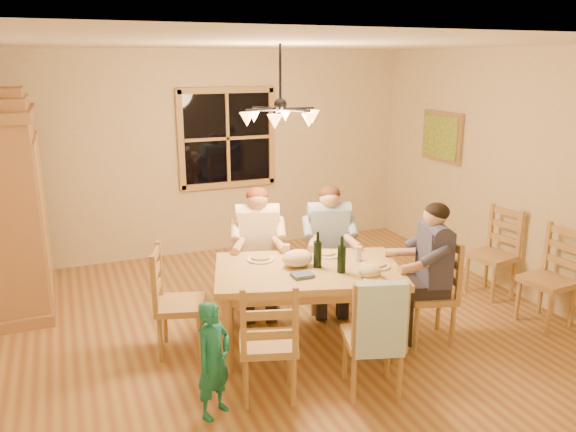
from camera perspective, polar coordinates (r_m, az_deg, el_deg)
name	(u,v)px	position (r m, az deg, el deg)	size (l,w,h in m)	color
floor	(281,324)	(5.74, -0.70, -10.88)	(5.50, 5.50, 0.00)	#955F36
ceiling	(280,43)	(5.15, -0.81, 17.14)	(5.50, 5.00, 0.02)	white
wall_back	(213,154)	(7.62, -7.66, 6.30)	(5.50, 0.02, 2.70)	beige
wall_right	(509,172)	(6.77, 21.55, 4.18)	(0.02, 5.00, 2.70)	beige
window	(227,138)	(7.62, -6.18, 7.86)	(1.30, 0.06, 1.30)	black
painting	(442,137)	(7.61, 15.34, 7.77)	(0.06, 0.78, 0.64)	olive
chandelier	(280,115)	(5.17, -0.78, 10.22)	(0.77, 0.68, 0.71)	black
armoire	(11,211)	(6.47, -26.32, 0.50)	(0.66, 1.40, 2.30)	olive
dining_table	(308,279)	(5.09, 2.03, -6.41)	(1.87, 1.43, 0.76)	tan
chair_far_left	(259,284)	(5.91, -3.01, -6.91)	(0.54, 0.53, 0.99)	#B0884E
chair_far_right	(328,281)	(5.98, 4.07, -6.64)	(0.54, 0.53, 0.99)	#B0884E
chair_near_left	(268,360)	(4.51, -2.02, -14.46)	(0.54, 0.53, 0.99)	#B0884E
chair_near_right	(372,355)	(4.63, 8.53, -13.81)	(0.54, 0.53, 0.99)	#B0884E
chair_end_left	(181,320)	(5.22, -10.79, -10.35)	(0.53, 0.54, 0.99)	#B0884E
chair_end_right	(428,309)	(5.49, 14.08, -9.19)	(0.53, 0.54, 0.99)	#B0884E
adult_woman	(258,235)	(5.72, -3.09, -1.93)	(0.48, 0.51, 0.87)	beige
adult_plaid_man	(329,233)	(5.80, 4.17, -1.71)	(0.48, 0.51, 0.87)	#2F5C82
adult_slate_man	(432,255)	(5.29, 14.46, -3.88)	(0.51, 0.48, 0.87)	#393D5C
towel	(380,320)	(4.28, 9.37, -10.39)	(0.38, 0.10, 0.58)	#B0DAEE
wine_bottle_a	(318,250)	(5.02, 3.03, -3.43)	(0.08, 0.08, 0.33)	black
wine_bottle_b	(342,254)	(4.92, 5.47, -3.90)	(0.08, 0.08, 0.33)	black
plate_woman	(261,259)	(5.25, -2.79, -4.39)	(0.26, 0.26, 0.02)	white
plate_plaid	(326,254)	(5.38, 3.93, -3.91)	(0.26, 0.26, 0.02)	white
plate_slate	(375,266)	(5.14, 8.87, -5.01)	(0.26, 0.26, 0.02)	white
wine_glass_a	(287,252)	(5.25, -0.12, -3.64)	(0.06, 0.06, 0.14)	silver
wine_glass_b	(358,254)	(5.24, 7.15, -3.82)	(0.06, 0.06, 0.14)	silver
cap	(370,271)	(4.88, 8.32, -5.54)	(0.20, 0.20, 0.11)	#CEC489
napkin	(302,275)	(4.85, 1.48, -6.02)	(0.18, 0.14, 0.03)	#445A7E
cloth_bundle	(297,258)	(5.06, 0.97, -4.31)	(0.28, 0.22, 0.15)	beige
child	(214,360)	(4.25, -7.57, -14.29)	(0.33, 0.21, 0.90)	#1C7E6C
chair_spare_front	(546,295)	(6.19, 24.71, -7.31)	(0.46, 0.48, 0.99)	#B0884E
chair_spare_back	(490,269)	(6.71, 19.87, -5.07)	(0.49, 0.51, 0.99)	#B0884E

